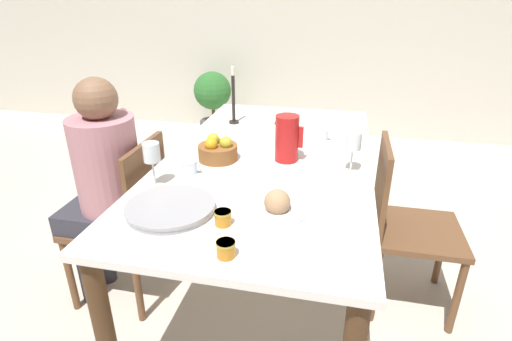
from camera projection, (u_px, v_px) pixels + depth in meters
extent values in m
plane|color=beige|center=(266.00, 284.00, 2.25)|extent=(20.00, 20.00, 0.00)
cube|color=beige|center=(318.00, 12.00, 4.14)|extent=(10.00, 0.06, 2.60)
cube|color=white|center=(268.00, 160.00, 1.94)|extent=(0.97, 1.80, 0.03)
cylinder|color=#472D19|center=(106.00, 339.00, 1.43)|extent=(0.07, 0.07, 0.75)
cylinder|color=#472D19|center=(232.00, 160.00, 2.93)|extent=(0.07, 0.07, 0.75)
cylinder|color=#472D19|center=(350.00, 171.00, 2.76)|extent=(0.07, 0.07, 0.75)
cylinder|color=brown|center=(70.00, 275.00, 2.00)|extent=(0.04, 0.04, 0.42)
cylinder|color=brown|center=(110.00, 235.00, 2.33)|extent=(0.04, 0.04, 0.42)
cylinder|color=brown|center=(138.00, 286.00, 1.93)|extent=(0.04, 0.04, 0.42)
cylinder|color=brown|center=(169.00, 243.00, 2.26)|extent=(0.04, 0.04, 0.42)
cube|color=brown|center=(116.00, 222.00, 2.04)|extent=(0.42, 0.42, 0.03)
cube|color=brown|center=(147.00, 186.00, 1.90)|extent=(0.03, 0.39, 0.43)
cylinder|color=brown|center=(441.00, 251.00, 2.19)|extent=(0.04, 0.04, 0.42)
cylinder|color=brown|center=(457.00, 298.00, 1.86)|extent=(0.04, 0.04, 0.42)
cylinder|color=brown|center=(372.00, 243.00, 2.26)|extent=(0.04, 0.04, 0.42)
cylinder|color=brown|center=(375.00, 286.00, 1.93)|extent=(0.04, 0.04, 0.42)
cube|color=brown|center=(417.00, 231.00, 1.97)|extent=(0.42, 0.42, 0.03)
cube|color=brown|center=(382.00, 186.00, 1.91)|extent=(0.03, 0.39, 0.43)
cylinder|color=#33333D|center=(86.00, 265.00, 2.06)|extent=(0.09, 0.09, 0.45)
cylinder|color=#33333D|center=(103.00, 247.00, 2.20)|extent=(0.09, 0.09, 0.45)
cube|color=#33333D|center=(99.00, 213.00, 2.00)|extent=(0.30, 0.34, 0.11)
cylinder|color=#B77A84|center=(107.00, 165.00, 1.87)|extent=(0.30, 0.30, 0.46)
sphere|color=brown|center=(96.00, 99.00, 1.74)|extent=(0.19, 0.19, 0.19)
cylinder|color=brown|center=(108.00, 126.00, 2.03)|extent=(0.25, 0.06, 0.20)
cylinder|color=red|center=(287.00, 138.00, 1.85)|extent=(0.11, 0.11, 0.22)
cube|color=red|center=(301.00, 137.00, 1.84)|extent=(0.02, 0.02, 0.10)
cone|color=red|center=(278.00, 120.00, 1.83)|extent=(0.04, 0.04, 0.04)
cylinder|color=white|center=(350.00, 171.00, 1.78)|extent=(0.06, 0.06, 0.00)
cylinder|color=white|center=(351.00, 160.00, 1.75)|extent=(0.01, 0.01, 0.10)
cylinder|color=white|center=(354.00, 141.00, 1.72)|extent=(0.07, 0.07, 0.08)
cylinder|color=white|center=(155.00, 184.00, 1.66)|extent=(0.06, 0.06, 0.00)
cylinder|color=white|center=(154.00, 173.00, 1.63)|extent=(0.01, 0.01, 0.10)
cylinder|color=white|center=(151.00, 152.00, 1.60)|extent=(0.07, 0.07, 0.08)
cylinder|color=orange|center=(152.00, 156.00, 1.60)|extent=(0.06, 0.06, 0.04)
cylinder|color=silver|center=(190.00, 173.00, 1.75)|extent=(0.12, 0.12, 0.01)
cylinder|color=silver|center=(189.00, 167.00, 1.74)|extent=(0.07, 0.07, 0.06)
cube|color=silver|center=(198.00, 167.00, 1.73)|extent=(0.01, 0.01, 0.03)
cylinder|color=silver|center=(321.00, 140.00, 2.14)|extent=(0.12, 0.12, 0.01)
cylinder|color=silver|center=(321.00, 135.00, 2.12)|extent=(0.07, 0.07, 0.06)
cube|color=silver|center=(329.00, 135.00, 2.11)|extent=(0.01, 0.01, 0.03)
cylinder|color=#9E9EA3|center=(170.00, 209.00, 1.46)|extent=(0.32, 0.32, 0.02)
cylinder|color=#9E9EA3|center=(170.00, 206.00, 1.45)|extent=(0.33, 0.33, 0.01)
cylinder|color=silver|center=(277.00, 211.00, 1.45)|extent=(0.22, 0.22, 0.01)
sphere|color=tan|center=(277.00, 202.00, 1.44)|extent=(0.10, 0.10, 0.10)
cylinder|color=#C67A1E|center=(223.00, 218.00, 1.37)|extent=(0.06, 0.06, 0.05)
cylinder|color=gold|center=(223.00, 212.00, 1.36)|extent=(0.06, 0.06, 0.01)
cylinder|color=#C67A1E|center=(226.00, 249.00, 1.20)|extent=(0.06, 0.06, 0.05)
cylinder|color=gold|center=(226.00, 243.00, 1.20)|extent=(0.06, 0.06, 0.01)
cylinder|color=brown|center=(218.00, 152.00, 1.89)|extent=(0.19, 0.19, 0.07)
sphere|color=gold|center=(226.00, 143.00, 1.86)|extent=(0.06, 0.06, 0.06)
sphere|color=gold|center=(213.00, 139.00, 1.90)|extent=(0.06, 0.06, 0.06)
sphere|color=gold|center=(211.00, 144.00, 1.84)|extent=(0.06, 0.06, 0.06)
cylinder|color=black|center=(234.00, 122.00, 2.42)|extent=(0.06, 0.06, 0.01)
cylinder|color=black|center=(233.00, 99.00, 2.36)|extent=(0.02, 0.02, 0.27)
cylinder|color=beige|center=(233.00, 71.00, 2.29)|extent=(0.02, 0.02, 0.05)
cylinder|color=#4C4742|center=(214.00, 128.00, 4.52)|extent=(0.31, 0.31, 0.17)
cylinder|color=brown|center=(213.00, 113.00, 4.45)|extent=(0.04, 0.04, 0.16)
sphere|color=#2D6B2D|center=(212.00, 91.00, 4.34)|extent=(0.41, 0.41, 0.41)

